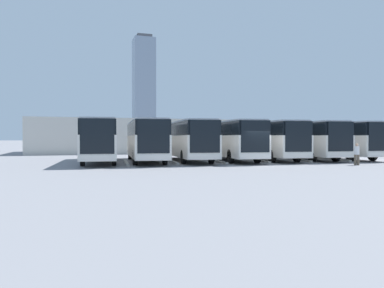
{
  "coord_description": "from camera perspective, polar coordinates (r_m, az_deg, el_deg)",
  "views": [
    {
      "loc": [
        13.13,
        24.66,
        2.0
      ],
      "look_at": [
        3.36,
        -6.11,
        1.48
      ],
      "focal_mm": 35.0,
      "sensor_mm": 36.0,
      "label": 1
    }
  ],
  "objects": [
    {
      "name": "ground_plane",
      "position": [
        28.01,
        10.41,
        -3.18
      ],
      "size": [
        600.0,
        600.0,
        0.0
      ],
      "primitive_type": "plane",
      "color": "gray"
    },
    {
      "name": "bus_0",
      "position": [
        38.72,
        21.09,
        0.71
      ],
      "size": [
        3.62,
        12.45,
        3.4
      ],
      "rotation": [
        0.0,
        0.0,
        -0.09
      ],
      "color": "silver",
      "rests_on": "ground_plane"
    },
    {
      "name": "curb_divider_0",
      "position": [
        36.2,
        20.59,
        -2.18
      ],
      "size": [
        0.73,
        5.32,
        0.15
      ],
      "primitive_type": "cube",
      "rotation": [
        0.0,
        0.0,
        -0.09
      ],
      "color": "#B2B2AD",
      "rests_on": "ground_plane"
    },
    {
      "name": "bus_1",
      "position": [
        36.69,
        16.39,
        0.72
      ],
      "size": [
        3.62,
        12.45,
        3.4
      ],
      "rotation": [
        0.0,
        0.0,
        -0.09
      ],
      "color": "silver",
      "rests_on": "ground_plane"
    },
    {
      "name": "curb_divider_1",
      "position": [
        34.21,
        15.52,
        -2.33
      ],
      "size": [
        0.73,
        5.32,
        0.15
      ],
      "primitive_type": "cube",
      "rotation": [
        0.0,
        0.0,
        -0.09
      ],
      "color": "#B2B2AD",
      "rests_on": "ground_plane"
    },
    {
      "name": "bus_2",
      "position": [
        34.92,
        11.19,
        0.74
      ],
      "size": [
        3.62,
        12.45,
        3.4
      ],
      "rotation": [
        0.0,
        0.0,
        -0.09
      ],
      "color": "silver",
      "rests_on": "ground_plane"
    },
    {
      "name": "curb_divider_2",
      "position": [
        32.5,
        9.87,
        -2.48
      ],
      "size": [
        0.73,
        5.32,
        0.15
      ],
      "primitive_type": "cube",
      "rotation": [
        0.0,
        0.0,
        -0.09
      ],
      "color": "#B2B2AD",
      "rests_on": "ground_plane"
    },
    {
      "name": "bus_3",
      "position": [
        33.19,
        5.69,
        0.74
      ],
      "size": [
        3.62,
        12.45,
        3.4
      ],
      "rotation": [
        0.0,
        0.0,
        -0.09
      ],
      "color": "silver",
      "rests_on": "ground_plane"
    },
    {
      "name": "curb_divider_3",
      "position": [
        30.87,
        3.87,
        -2.65
      ],
      "size": [
        0.73,
        5.32,
        0.15
      ],
      "primitive_type": "cube",
      "rotation": [
        0.0,
        0.0,
        -0.09
      ],
      "color": "#B2B2AD",
      "rests_on": "ground_plane"
    },
    {
      "name": "bus_4",
      "position": [
        32.39,
        -0.67,
        0.74
      ],
      "size": [
        3.62,
        12.45,
        3.4
      ],
      "rotation": [
        0.0,
        0.0,
        -0.09
      ],
      "color": "silver",
      "rests_on": "ground_plane"
    },
    {
      "name": "curb_divider_4",
      "position": [
        30.2,
        -3.02,
        -2.73
      ],
      "size": [
        0.73,
        5.32,
        0.15
      ],
      "primitive_type": "cube",
      "rotation": [
        0.0,
        0.0,
        -0.09
      ],
      "color": "#B2B2AD",
      "rests_on": "ground_plane"
    },
    {
      "name": "bus_5",
      "position": [
        31.52,
        -7.11,
        0.73
      ],
      "size": [
        3.62,
        12.45,
        3.4
      ],
      "rotation": [
        0.0,
        0.0,
        -0.09
      ],
      "color": "silver",
      "rests_on": "ground_plane"
    },
    {
      "name": "curb_divider_5",
      "position": [
        29.5,
        -9.99,
        -2.83
      ],
      "size": [
        0.73,
        5.32,
        0.15
      ],
      "primitive_type": "cube",
      "rotation": [
        0.0,
        0.0,
        -0.09
      ],
      "color": "#B2B2AD",
      "rests_on": "ground_plane"
    },
    {
      "name": "bus_6",
      "position": [
        31.33,
        -13.86,
        0.71
      ],
      "size": [
        3.62,
        12.45,
        3.4
      ],
      "rotation": [
        0.0,
        0.0,
        -0.09
      ],
      "color": "silver",
      "rests_on": "ground_plane"
    },
    {
      "name": "pedestrian",
      "position": [
        29.92,
        23.82,
        -1.33
      ],
      "size": [
        0.5,
        0.5,
        1.6
      ],
      "rotation": [
        0.0,
        0.0,
        2.4
      ],
      "color": "brown",
      "rests_on": "ground_plane"
    },
    {
      "name": "station_building",
      "position": [
        53.24,
        -3.33,
        1.2
      ],
      "size": [
        37.2,
        14.26,
        4.44
      ],
      "color": "beige",
      "rests_on": "ground_plane"
    },
    {
      "name": "office_tower",
      "position": [
        268.21,
        -7.35,
        8.31
      ],
      "size": [
        14.58,
        14.58,
        74.12
      ],
      "color": "#7F8EA3",
      "rests_on": "ground_plane"
    }
  ]
}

